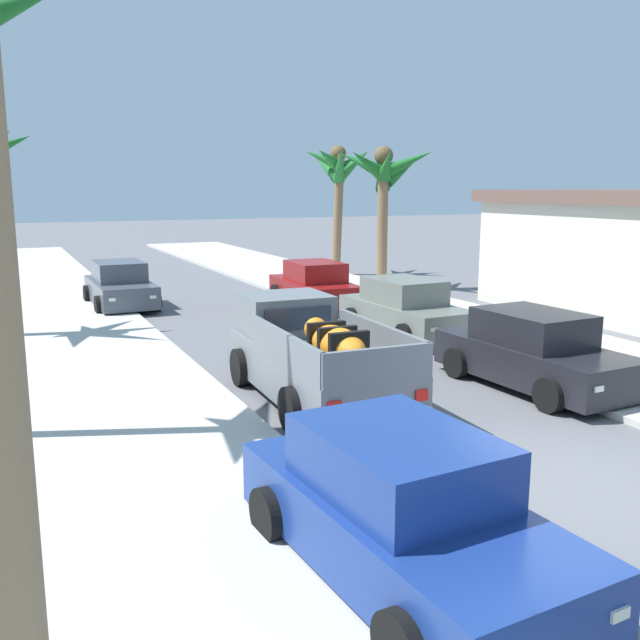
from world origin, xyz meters
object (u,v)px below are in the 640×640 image
object	(u,v)px
car_right_near	(534,353)
car_right_mid	(120,286)
palm_tree_right_fore	(385,175)
car_left_mid	(314,286)
palm_tree_left_back	(337,171)
pickup_truck	(312,357)
car_left_far	(405,309)
car_left_near	(401,510)

from	to	relation	value
car_right_near	car_right_mid	xyz separation A→B (m)	(-5.89, 13.21, 0.00)
palm_tree_right_fore	car_left_mid	bearing A→B (deg)	-148.81
car_left_mid	palm_tree_left_back	distance (m)	9.62
pickup_truck	car_left_far	xyz separation A→B (m)	(4.64, 4.13, -0.10)
car_left_near	car_left_mid	distance (m)	16.38
car_left_near	car_left_mid	xyz separation A→B (m)	(6.02, 15.23, 0.00)
pickup_truck	car_right_mid	size ratio (longest dim) A/B	1.23
car_left_far	palm_tree_right_fore	bearing A→B (deg)	63.66
pickup_truck	car_left_mid	bearing A→B (deg)	65.08
pickup_truck	car_left_far	world-z (taller)	pickup_truck
palm_tree_left_back	car_right_mid	bearing A→B (deg)	-155.57
car_right_near	car_left_far	distance (m)	5.34
pickup_truck	car_left_mid	xyz separation A→B (m)	(4.32, 9.30, -0.10)
car_right_mid	pickup_truck	bearing A→B (deg)	-82.53
car_left_near	car_left_far	distance (m)	11.90
car_right_mid	palm_tree_right_fore	size ratio (longest dim) A/B	0.78
car_right_near	car_left_far	world-z (taller)	same
car_left_far	palm_tree_right_fore	distance (m)	9.30
car_right_near	palm_tree_right_fore	bearing A→B (deg)	72.43
car_left_near	car_left_far	bearing A→B (deg)	57.81
car_right_near	car_right_mid	bearing A→B (deg)	114.05
car_left_mid	car_left_far	world-z (taller)	same
pickup_truck	palm_tree_left_back	distance (m)	19.38
car_right_near	car_left_far	size ratio (longest dim) A/B	1.00
palm_tree_right_fore	car_right_mid	bearing A→B (deg)	178.70
palm_tree_left_back	car_right_near	bearing A→B (deg)	-104.31
car_left_near	car_right_mid	size ratio (longest dim) A/B	1.01
car_right_near	car_left_far	bearing A→B (deg)	86.55
car_left_far	car_left_mid	bearing A→B (deg)	93.56
car_left_far	pickup_truck	bearing A→B (deg)	-138.31
car_left_near	car_right_near	world-z (taller)	same
car_right_near	palm_tree_left_back	bearing A→B (deg)	75.69
car_right_near	palm_tree_right_fore	xyz separation A→B (m)	(4.11, 12.98, 3.69)
car_right_mid	palm_tree_left_back	bearing A→B (deg)	24.43
car_right_near	car_left_near	bearing A→B (deg)	-141.77
pickup_truck	car_right_mid	xyz separation A→B (m)	(-1.58, 12.01, -0.10)
palm_tree_right_fore	palm_tree_left_back	world-z (taller)	palm_tree_left_back
car_left_near	car_right_mid	distance (m)	17.95
palm_tree_left_back	car_left_mid	bearing A→B (deg)	-121.51
pickup_truck	car_right_near	world-z (taller)	pickup_truck
car_left_mid	palm_tree_right_fore	bearing A→B (deg)	31.19
car_right_mid	car_left_far	bearing A→B (deg)	-51.73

